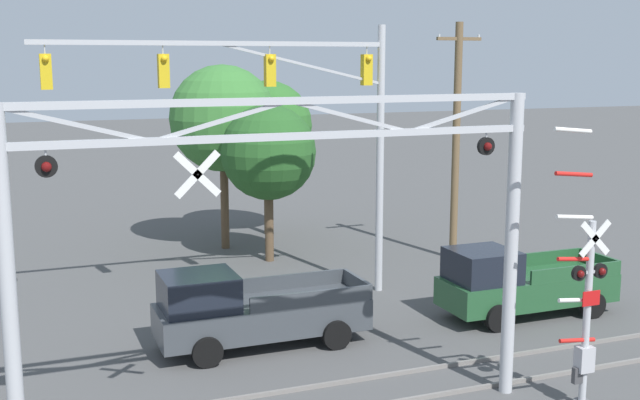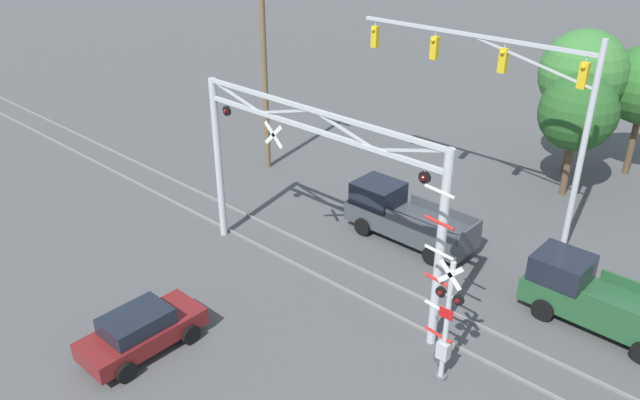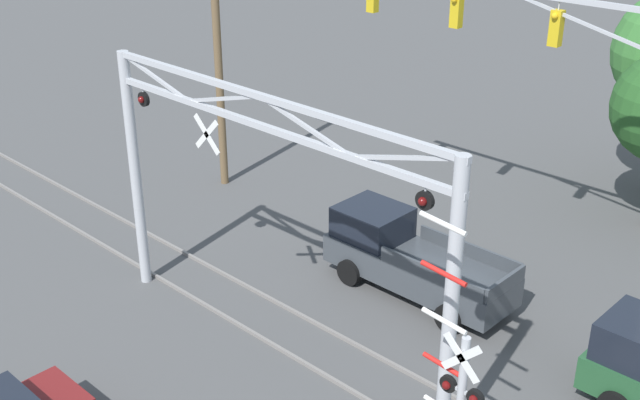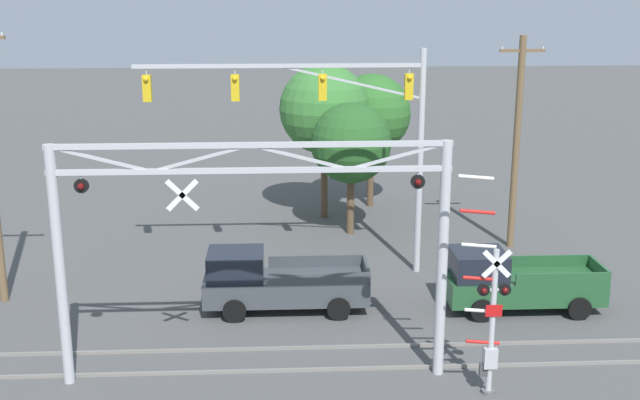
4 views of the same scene
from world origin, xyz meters
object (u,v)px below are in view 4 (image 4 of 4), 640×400
(crossing_signal_mast, at_px, (489,320))
(background_tree_far_left_verge, at_px, (351,143))
(traffic_signal_span, at_px, (348,119))
(background_tree_beyond_span, at_px, (371,114))
(background_tree_far_right_verge, at_px, (324,109))
(crossing_gantry, at_px, (252,233))
(pickup_truck_lead, at_px, (275,282))
(utility_pole_right, at_px, (517,141))
(pickup_truck_following, at_px, (514,282))

(crossing_signal_mast, height_order, background_tree_far_left_verge, crossing_signal_mast)
(traffic_signal_span, height_order, background_tree_beyond_span, traffic_signal_span)
(background_tree_far_right_verge, bearing_deg, background_tree_beyond_span, 38.83)
(crossing_signal_mast, xyz_separation_m, background_tree_far_left_verge, (-2.38, 14.51, 1.92))
(crossing_gantry, bearing_deg, background_tree_far_right_verge, 79.86)
(pickup_truck_lead, distance_m, background_tree_beyond_span, 14.26)
(pickup_truck_lead, relative_size, background_tree_far_right_verge, 0.76)
(traffic_signal_span, xyz_separation_m, background_tree_far_left_verge, (0.56, 4.95, -1.87))
(crossing_gantry, xyz_separation_m, crossing_signal_mast, (6.22, -1.22, -2.14))
(utility_pole_right, relative_size, background_tree_far_right_verge, 1.21)
(crossing_gantry, xyz_separation_m, background_tree_beyond_span, (5.23, 17.79, 0.36))
(crossing_signal_mast, distance_m, background_tree_far_right_verge, 17.68)
(crossing_signal_mast, height_order, pickup_truck_following, crossing_signal_mast)
(pickup_truck_following, relative_size, utility_pole_right, 0.60)
(pickup_truck_lead, xyz_separation_m, background_tree_far_left_verge, (3.28, 8.48, 3.06))
(crossing_gantry, relative_size, background_tree_far_left_verge, 1.82)
(pickup_truck_lead, bearing_deg, background_tree_far_right_verge, 78.38)
(pickup_truck_lead, relative_size, pickup_truck_following, 1.06)
(traffic_signal_span, relative_size, pickup_truck_following, 2.02)
(pickup_truck_lead, height_order, background_tree_far_left_verge, background_tree_far_left_verge)
(background_tree_far_left_verge, relative_size, background_tree_far_right_verge, 0.81)
(background_tree_far_left_verge, distance_m, background_tree_far_right_verge, 2.97)
(pickup_truck_lead, xyz_separation_m, pickup_truck_following, (8.01, -0.38, -0.00))
(traffic_signal_span, bearing_deg, background_tree_beyond_span, 78.37)
(background_tree_beyond_span, distance_m, background_tree_far_right_verge, 3.11)
(pickup_truck_following, xyz_separation_m, utility_pole_right, (1.84, 6.72, 3.52))
(crossing_gantry, xyz_separation_m, background_tree_far_right_verge, (2.84, 15.87, 0.87))
(crossing_signal_mast, relative_size, background_tree_beyond_span, 0.93)
(crossing_gantry, relative_size, pickup_truck_following, 2.03)
(crossing_gantry, bearing_deg, crossing_signal_mast, -11.11)
(crossing_signal_mast, bearing_deg, crossing_gantry, 168.89)
(pickup_truck_lead, xyz_separation_m, background_tree_far_right_verge, (2.27, 11.06, 4.14))
(crossing_gantry, height_order, background_tree_far_left_verge, crossing_gantry)
(background_tree_beyond_span, distance_m, background_tree_far_left_verge, 4.74)
(crossing_gantry, bearing_deg, background_tree_far_left_verge, 73.87)
(crossing_signal_mast, distance_m, pickup_truck_lead, 8.35)
(crossing_gantry, bearing_deg, pickup_truck_lead, 83.32)
(crossing_signal_mast, bearing_deg, background_tree_far_left_verge, 99.30)
(crossing_signal_mast, xyz_separation_m, background_tree_beyond_span, (-1.00, 19.01, 2.49))
(pickup_truck_following, height_order, background_tree_beyond_span, background_tree_beyond_span)
(background_tree_beyond_span, height_order, background_tree_far_left_verge, background_tree_beyond_span)
(pickup_truck_following, bearing_deg, crossing_signal_mast, -112.57)
(pickup_truck_following, bearing_deg, background_tree_far_left_verge, 118.07)
(crossing_gantry, height_order, background_tree_beyond_span, crossing_gantry)
(crossing_signal_mast, height_order, traffic_signal_span, traffic_signal_span)
(background_tree_beyond_span, bearing_deg, pickup_truck_following, -75.95)
(pickup_truck_lead, relative_size, utility_pole_right, 0.63)
(crossing_signal_mast, relative_size, background_tree_far_left_verge, 1.05)
(traffic_signal_span, relative_size, utility_pole_right, 1.20)
(utility_pole_right, bearing_deg, background_tree_far_right_verge, 148.06)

